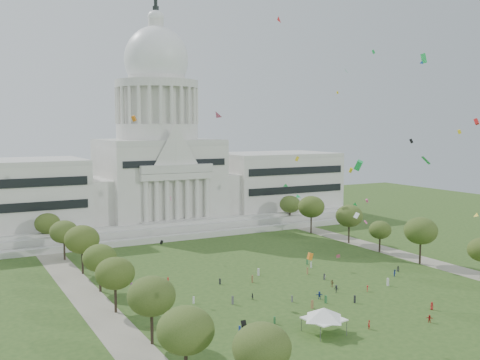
# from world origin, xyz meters

# --- Properties ---
(ground) EXTENTS (400.00, 400.00, 0.00)m
(ground) POSITION_xyz_m (0.00, 0.00, 0.00)
(ground) COLOR #2D4B1B
(ground) RESTS_ON ground
(capitol) EXTENTS (160.00, 64.50, 91.30)m
(capitol) POSITION_xyz_m (0.00, 113.59, 22.30)
(capitol) COLOR beige
(capitol) RESTS_ON ground
(path_left) EXTENTS (8.00, 160.00, 0.04)m
(path_left) POSITION_xyz_m (-48.00, 30.00, 0.02)
(path_left) COLOR gray
(path_left) RESTS_ON ground
(path_right) EXTENTS (8.00, 160.00, 0.04)m
(path_right) POSITION_xyz_m (48.00, 30.00, 0.02)
(path_right) COLOR gray
(path_right) RESTS_ON ground
(row_tree_l_0) EXTENTS (8.85, 8.85, 12.59)m
(row_tree_l_0) POSITION_xyz_m (-45.26, -21.68, 8.95)
(row_tree_l_0) COLOR black
(row_tree_l_0) RESTS_ON ground
(row_tree_l_1) EXTENTS (8.86, 8.86, 12.59)m
(row_tree_l_1) POSITION_xyz_m (-44.07, -2.96, 8.95)
(row_tree_l_1) COLOR black
(row_tree_l_1) RESTS_ON ground
(row_tree_l_2) EXTENTS (8.42, 8.42, 11.97)m
(row_tree_l_2) POSITION_xyz_m (-45.04, 17.30, 8.51)
(row_tree_l_2) COLOR black
(row_tree_l_2) RESTS_ON ground
(row_tree_r_2) EXTENTS (9.55, 9.55, 13.58)m
(row_tree_r_2) POSITION_xyz_m (44.17, 17.44, 9.66)
(row_tree_r_2) COLOR black
(row_tree_r_2) RESTS_ON ground
(row_tree_l_3) EXTENTS (8.12, 8.12, 11.55)m
(row_tree_l_3) POSITION_xyz_m (-44.09, 33.92, 8.21)
(row_tree_l_3) COLOR black
(row_tree_l_3) RESTS_ON ground
(row_tree_r_3) EXTENTS (7.01, 7.01, 9.98)m
(row_tree_r_3) POSITION_xyz_m (44.40, 34.48, 7.08)
(row_tree_r_3) COLOR black
(row_tree_r_3) RESTS_ON ground
(row_tree_l_4) EXTENTS (9.29, 9.29, 13.21)m
(row_tree_l_4) POSITION_xyz_m (-44.08, 52.42, 9.39)
(row_tree_l_4) COLOR black
(row_tree_l_4) RESTS_ON ground
(row_tree_r_4) EXTENTS (9.19, 9.19, 13.06)m
(row_tree_r_4) POSITION_xyz_m (44.76, 50.04, 9.29)
(row_tree_r_4) COLOR black
(row_tree_r_4) RESTS_ON ground
(row_tree_l_5) EXTENTS (8.33, 8.33, 11.85)m
(row_tree_l_5) POSITION_xyz_m (-45.22, 71.01, 8.42)
(row_tree_l_5) COLOR black
(row_tree_l_5) RESTS_ON ground
(row_tree_r_5) EXTENTS (9.82, 9.82, 13.96)m
(row_tree_r_5) POSITION_xyz_m (43.49, 70.19, 9.93)
(row_tree_r_5) COLOR black
(row_tree_r_5) RESTS_ON ground
(row_tree_l_6) EXTENTS (8.19, 8.19, 11.64)m
(row_tree_l_6) POSITION_xyz_m (-46.87, 89.14, 8.27)
(row_tree_l_6) COLOR black
(row_tree_l_6) RESTS_ON ground
(row_tree_r_6) EXTENTS (8.42, 8.42, 11.97)m
(row_tree_r_6) POSITION_xyz_m (45.96, 88.13, 8.51)
(row_tree_r_6) COLOR black
(row_tree_r_6) RESTS_ON ground
(near_tree_0) EXTENTS (8.47, 8.47, 12.04)m
(near_tree_0) POSITION_xyz_m (-38.00, -32.00, 8.56)
(near_tree_0) COLOR black
(near_tree_0) RESTS_ON ground
(event_tent) EXTENTS (10.36, 10.36, 5.15)m
(event_tent) POSITION_xyz_m (-13.28, -13.54, 4.00)
(event_tent) COLOR #4C4C4C
(event_tent) RESTS_ON ground
(person_0) EXTENTS (0.90, 0.87, 1.56)m
(person_0) POSITION_xyz_m (32.43, 14.02, 0.78)
(person_0) COLOR #26262B
(person_0) RESTS_ON ground
(person_2) EXTENTS (1.06, 0.98, 1.86)m
(person_2) POSITION_xyz_m (28.01, 10.57, 0.93)
(person_2) COLOR navy
(person_2) RESTS_ON ground
(person_3) EXTENTS (1.10, 1.33, 1.83)m
(person_3) POSITION_xyz_m (5.36, 6.47, 0.91)
(person_3) COLOR #26262B
(person_3) RESTS_ON ground
(person_4) EXTENTS (0.73, 1.14, 1.82)m
(person_4) POSITION_xyz_m (7.45, 10.79, 0.91)
(person_4) COLOR olive
(person_4) RESTS_ON ground
(person_5) EXTENTS (1.76, 1.32, 1.78)m
(person_5) POSITION_xyz_m (-1.21, 4.25, 0.89)
(person_5) COLOR navy
(person_5) RESTS_ON ground
(person_6) EXTENTS (0.62, 0.89, 1.72)m
(person_6) POSITION_xyz_m (15.72, -13.44, 0.86)
(person_6) COLOR #B21E1E
(person_6) RESTS_ON ground
(person_7) EXTENTS (0.81, 0.75, 1.79)m
(person_7) POSITION_xyz_m (-4.14, -15.93, 0.89)
(person_7) COLOR #B21E1E
(person_7) RESTS_ON ground
(person_8) EXTENTS (0.74, 0.47, 1.49)m
(person_8) POSITION_xyz_m (-15.05, 11.17, 0.75)
(person_8) COLOR #26262B
(person_8) RESTS_ON ground
(person_9) EXTENTS (1.01, 1.09, 1.53)m
(person_9) POSITION_xyz_m (12.42, 3.46, 0.76)
(person_9) COLOR #B21E1E
(person_9) RESTS_ON ground
(person_10) EXTENTS (0.51, 0.91, 1.54)m
(person_10) POSITION_xyz_m (9.71, 16.80, 0.77)
(person_10) COLOR silver
(person_10) RESTS_ON ground
(person_11) EXTENTS (1.46, 1.41, 1.57)m
(person_11) POSITION_xyz_m (9.17, -18.89, 0.79)
(person_11) COLOR #B21E1E
(person_11) RESTS_ON ground
(distant_crowd) EXTENTS (62.22, 39.17, 1.95)m
(distant_crowd) POSITION_xyz_m (-12.23, 14.38, 0.90)
(distant_crowd) COLOR #B21E1E
(distant_crowd) RESTS_ON ground
(kite_swarm) EXTENTS (78.17, 100.19, 60.91)m
(kite_swarm) POSITION_xyz_m (3.73, 8.64, 33.97)
(kite_swarm) COLOR yellow
(kite_swarm) RESTS_ON ground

